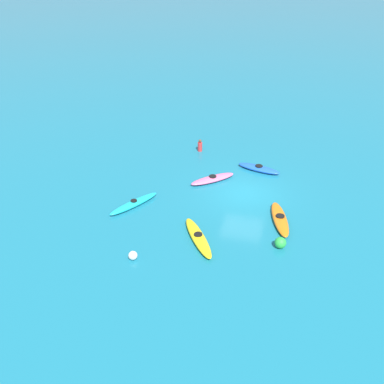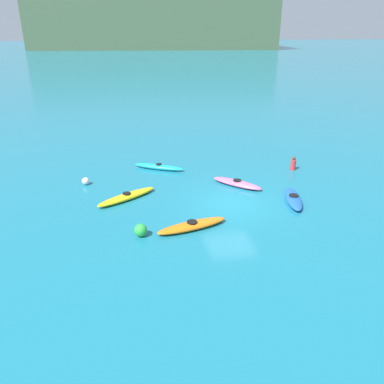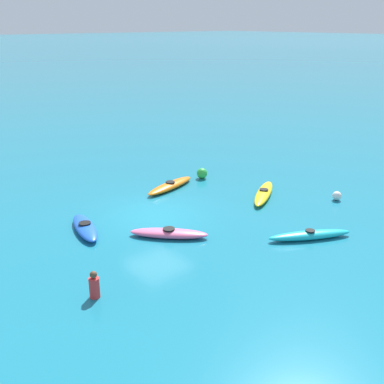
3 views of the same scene
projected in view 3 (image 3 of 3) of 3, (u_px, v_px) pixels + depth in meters
ground_plane at (156, 214)px, 20.35m from camera, size 600.00×600.00×0.00m
kayak_pink at (169, 233)px, 18.15m from camera, size 2.62×2.70×0.37m
kayak_orange at (170, 186)px, 23.42m from camera, size 3.39×1.51×0.37m
kayak_yellow at (264, 193)px, 22.38m from camera, size 3.32×2.43×0.37m
kayak_cyan at (310, 235)px, 18.00m from camera, size 3.18×2.11×0.37m
kayak_blue at (85, 227)px, 18.67m from camera, size 1.51×2.95×0.37m
buoy_white at (337, 196)px, 21.89m from camera, size 0.43×0.43×0.43m
buoy_green at (202, 173)px, 24.91m from camera, size 0.56×0.56×0.56m
person_near_shore at (94, 286)px, 14.12m from camera, size 0.45×0.45×0.88m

